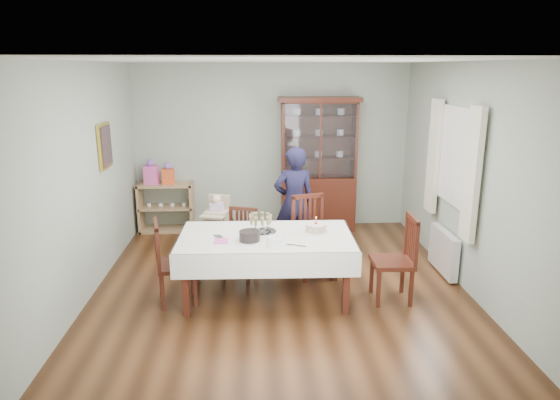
{
  "coord_description": "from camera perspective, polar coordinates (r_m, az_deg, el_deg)",
  "views": [
    {
      "loc": [
        -0.31,
        -5.7,
        2.63
      ],
      "look_at": [
        0.01,
        0.2,
        1.05
      ],
      "focal_mm": 32.0,
      "sensor_mm": 36.0,
      "label": 1
    }
  ],
  "objects": [
    {
      "name": "chair_end_left",
      "position": [
        5.91,
        -11.85,
        -8.72
      ],
      "size": [
        0.52,
        0.52,
        0.97
      ],
      "rotation": [
        0.0,
        0.0,
        1.8
      ],
      "color": "#471811",
      "rests_on": "floor"
    },
    {
      "name": "window",
      "position": [
        6.6,
        19.53,
        4.67
      ],
      "size": [
        0.04,
        1.02,
        1.22
      ],
      "primitive_type": "cube",
      "color": "white",
      "rests_on": "room_shell"
    },
    {
      "name": "champagne_tray",
      "position": [
        5.81,
        -2.25,
        -3.09
      ],
      "size": [
        0.37,
        0.37,
        0.22
      ],
      "color": "silver",
      "rests_on": "dining_table"
    },
    {
      "name": "gift_bag_orange",
      "position": [
        8.25,
        -12.68,
        2.87
      ],
      "size": [
        0.19,
        0.13,
        0.35
      ],
      "color": "#ED5425",
      "rests_on": "sideboard"
    },
    {
      "name": "birthday_cake",
      "position": [
        5.84,
        4.12,
        -3.24
      ],
      "size": [
        0.28,
        0.28,
        0.19
      ],
      "color": "white",
      "rests_on": "dining_table"
    },
    {
      "name": "gift_bag_pink",
      "position": [
        8.29,
        -14.52,
        3.0
      ],
      "size": [
        0.23,
        0.16,
        0.41
      ],
      "color": "#E655AB",
      "rests_on": "sideboard"
    },
    {
      "name": "high_chair",
      "position": [
        7.06,
        -7.14,
        -3.89
      ],
      "size": [
        0.52,
        0.52,
        0.94
      ],
      "rotation": [
        0.0,
        0.0,
        -0.29
      ],
      "color": "black",
      "rests_on": "floor"
    },
    {
      "name": "napkin_stack",
      "position": [
        5.56,
        -6.74,
        -4.68
      ],
      "size": [
        0.16,
        0.16,
        0.02
      ],
      "primitive_type": "cube",
      "rotation": [
        0.0,
        0.0,
        0.08
      ],
      "color": "#E655AB",
      "rests_on": "dining_table"
    },
    {
      "name": "plate_stack_dark",
      "position": [
        5.56,
        -3.5,
        -4.12
      ],
      "size": [
        0.28,
        0.28,
        0.11
      ],
      "primitive_type": "cylinder",
      "rotation": [
        0.0,
        0.0,
        -0.21
      ],
      "color": "black",
      "rests_on": "dining_table"
    },
    {
      "name": "woman",
      "position": [
        6.97,
        1.63,
        -0.34
      ],
      "size": [
        0.63,
        0.47,
        1.59
      ],
      "primitive_type": "imported",
      "rotation": [
        0.0,
        0.0,
        3.3
      ],
      "color": "black",
      "rests_on": "floor"
    },
    {
      "name": "plate_stack_white",
      "position": [
        5.41,
        -0.37,
        -4.72
      ],
      "size": [
        0.23,
        0.23,
        0.09
      ],
      "primitive_type": "cylinder",
      "rotation": [
        0.0,
        0.0,
        0.04
      ],
      "color": "white",
      "rests_on": "dining_table"
    },
    {
      "name": "chair_far_left",
      "position": [
        6.49,
        -4.6,
        -6.5
      ],
      "size": [
        0.5,
        0.5,
        0.88
      ],
      "rotation": [
        0.0,
        0.0,
        -0.31
      ],
      "color": "#471811",
      "rests_on": "floor"
    },
    {
      "name": "radiator",
      "position": [
        6.89,
        18.17,
        -5.58
      ],
      "size": [
        0.1,
        0.8,
        0.55
      ],
      "primitive_type": "cube",
      "color": "white",
      "rests_on": "floor"
    },
    {
      "name": "cutlery",
      "position": [
        5.72,
        -7.36,
        -4.19
      ],
      "size": [
        0.15,
        0.18,
        0.01
      ],
      "primitive_type": null,
      "rotation": [
        0.0,
        0.0,
        0.39
      ],
      "color": "silver",
      "rests_on": "dining_table"
    },
    {
      "name": "chair_end_right",
      "position": [
        5.97,
        12.78,
        -8.4
      ],
      "size": [
        0.46,
        0.46,
        1.01
      ],
      "rotation": [
        0.0,
        0.0,
        -1.59
      ],
      "color": "#471811",
      "rests_on": "floor"
    },
    {
      "name": "dining_table",
      "position": [
        5.87,
        -1.6,
        -7.53
      ],
      "size": [
        2.02,
        1.19,
        0.76
      ],
      "rotation": [
        0.0,
        0.0,
        -0.02
      ],
      "color": "#471811",
      "rests_on": "floor"
    },
    {
      "name": "curtain_left",
      "position": [
        6.04,
        21.13,
        2.67
      ],
      "size": [
        0.07,
        0.3,
        1.55
      ],
      "primitive_type": "cube",
      "color": "silver",
      "rests_on": "room_shell"
    },
    {
      "name": "sideboard",
      "position": [
        8.41,
        -12.86,
        -0.81
      ],
      "size": [
        0.9,
        0.38,
        0.8
      ],
      "color": "tan",
      "rests_on": "floor"
    },
    {
      "name": "picture_frame",
      "position": [
        6.85,
        -19.39,
        5.88
      ],
      "size": [
        0.04,
        0.48,
        0.58
      ],
      "primitive_type": "cube",
      "color": "gold",
      "rests_on": "room_shell"
    },
    {
      "name": "room_shell",
      "position": [
        6.31,
        -0.27,
        6.51
      ],
      "size": [
        5.0,
        5.0,
        5.0
      ],
      "color": "#9EAA99",
      "rests_on": "floor"
    },
    {
      "name": "chair_far_right",
      "position": [
        6.53,
        3.75,
        -5.93
      ],
      "size": [
        0.58,
        0.58,
        1.03
      ],
      "rotation": [
        0.0,
        0.0,
        0.29
      ],
      "color": "#471811",
      "rests_on": "floor"
    },
    {
      "name": "china_cabinet",
      "position": [
        8.17,
        4.4,
        4.27
      ],
      "size": [
        1.3,
        0.48,
        2.18
      ],
      "color": "#471811",
      "rests_on": "floor"
    },
    {
      "name": "cake_knife",
      "position": [
        5.42,
        1.42,
        -5.15
      ],
      "size": [
        0.29,
        0.15,
        0.01
      ],
      "primitive_type": "cube",
      "rotation": [
        0.0,
        0.0,
        -0.4
      ],
      "color": "silver",
      "rests_on": "dining_table"
    },
    {
      "name": "floor",
      "position": [
        6.29,
        -0.01,
        -9.78
      ],
      "size": [
        5.0,
        5.0,
        0.0
      ],
      "primitive_type": "plane",
      "color": "#593319",
      "rests_on": "ground"
    },
    {
      "name": "curtain_right",
      "position": [
        7.16,
        17.16,
        4.8
      ],
      "size": [
        0.07,
        0.3,
        1.55
      ],
      "primitive_type": "cube",
      "color": "silver",
      "rests_on": "room_shell"
    }
  ]
}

